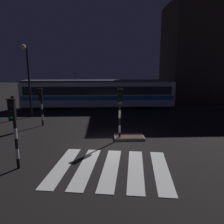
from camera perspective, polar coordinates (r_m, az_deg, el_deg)
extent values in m
plane|color=black|center=(13.35, -0.83, -8.80)|extent=(120.00, 120.00, 0.00)
cube|color=#59595E|center=(24.93, -1.66, 0.75)|extent=(80.00, 0.12, 0.03)
cube|color=#59595E|center=(26.34, -1.71, 1.32)|extent=(80.00, 0.12, 0.03)
cube|color=silver|center=(11.06, -12.70, -13.44)|extent=(1.33, 4.43, 0.02)
cube|color=silver|center=(10.77, -6.66, -13.94)|extent=(1.33, 4.43, 0.02)
cube|color=silver|center=(10.59, -0.33, -14.30)|extent=(1.33, 4.43, 0.02)
cube|color=silver|center=(10.54, 6.15, -14.50)|extent=(1.33, 4.43, 0.02)
cube|color=silver|center=(10.62, 12.61, -14.52)|extent=(1.33, 4.43, 0.02)
cube|color=slate|center=(14.80, 4.43, -6.45)|extent=(1.98, 1.29, 0.16)
cube|color=#4C382D|center=(14.78, 4.44, -6.12)|extent=(1.78, 1.16, 0.02)
cylinder|color=black|center=(11.37, -23.10, -12.13)|extent=(0.14, 0.14, 0.48)
cylinder|color=white|center=(11.19, -23.30, -9.85)|extent=(0.14, 0.14, 0.48)
cylinder|color=black|center=(11.03, -23.49, -7.50)|extent=(0.14, 0.14, 0.48)
cylinder|color=white|center=(10.89, -23.69, -5.09)|extent=(0.14, 0.14, 0.48)
cylinder|color=black|center=(10.78, -23.90, -2.62)|extent=(0.14, 0.14, 0.48)
cylinder|color=white|center=(10.68, -24.10, -0.10)|extent=(0.14, 0.14, 0.48)
cylinder|color=black|center=(10.60, -24.31, 2.46)|extent=(0.14, 0.14, 0.48)
cube|color=black|center=(10.50, -24.49, 0.38)|extent=(0.28, 0.20, 0.90)
sphere|color=black|center=(10.36, -24.84, 1.79)|extent=(0.14, 0.14, 0.14)
sphere|color=black|center=(10.40, -24.71, 0.27)|extent=(0.14, 0.14, 0.14)
sphere|color=green|center=(10.45, -24.59, -1.24)|extent=(0.14, 0.14, 0.14)
cube|color=black|center=(10.43, -24.71, 3.03)|extent=(0.36, 0.24, 0.04)
cylinder|color=black|center=(14.40, 1.97, -6.25)|extent=(0.14, 0.14, 0.49)
cylinder|color=white|center=(14.26, 1.98, -4.39)|extent=(0.14, 0.14, 0.49)
cylinder|color=black|center=(14.13, 2.00, -2.48)|extent=(0.14, 0.14, 0.49)
cylinder|color=white|center=(14.03, 2.01, -0.55)|extent=(0.14, 0.14, 0.49)
cylinder|color=black|center=(13.93, 2.02, 1.42)|extent=(0.14, 0.14, 0.49)
cylinder|color=white|center=(13.86, 2.04, 3.40)|extent=(0.14, 0.14, 0.49)
cylinder|color=black|center=(13.80, 2.05, 5.41)|extent=(0.14, 0.14, 0.49)
cube|color=black|center=(13.67, 2.10, 3.85)|extent=(0.28, 0.20, 0.90)
sphere|color=black|center=(13.53, 2.14, 4.97)|extent=(0.14, 0.14, 0.14)
sphere|color=black|center=(13.56, 2.14, 3.79)|extent=(0.14, 0.14, 0.14)
sphere|color=green|center=(13.60, 2.13, 2.62)|extent=(0.14, 0.14, 0.14)
cube|color=black|center=(13.62, 2.11, 5.90)|extent=(0.36, 0.24, 0.04)
cylinder|color=black|center=(18.76, -17.49, -2.67)|extent=(0.14, 0.14, 0.45)
cylinder|color=white|center=(18.66, -17.57, -1.35)|extent=(0.14, 0.14, 0.45)
cylinder|color=black|center=(18.57, -17.65, 0.00)|extent=(0.14, 0.14, 0.45)
cylinder|color=white|center=(18.49, -17.73, 1.35)|extent=(0.14, 0.14, 0.45)
cylinder|color=black|center=(18.42, -17.81, 2.72)|extent=(0.14, 0.14, 0.45)
cylinder|color=white|center=(18.37, -17.90, 4.09)|extent=(0.14, 0.14, 0.45)
cylinder|color=black|center=(18.32, -17.98, 5.48)|extent=(0.14, 0.14, 0.45)
cube|color=black|center=(18.19, -18.05, 4.24)|extent=(0.28, 0.20, 0.90)
sphere|color=red|center=(18.06, -18.20, 5.08)|extent=(0.14, 0.14, 0.14)
sphere|color=black|center=(18.09, -18.14, 4.19)|extent=(0.14, 0.14, 0.14)
sphere|color=black|center=(18.12, -18.09, 3.32)|extent=(0.14, 0.14, 0.14)
cube|color=black|center=(18.15, -18.14, 5.77)|extent=(0.36, 0.24, 0.04)
cylinder|color=black|center=(22.06, -20.66, 7.21)|extent=(0.18, 0.18, 6.56)
cylinder|color=black|center=(21.67, -21.64, 15.52)|extent=(0.10, 0.90, 0.10)
sphere|color=#F9E08C|center=(21.24, -22.02, 15.37)|extent=(0.44, 0.44, 0.44)
cube|color=silver|center=(25.39, -3.57, 4.77)|extent=(17.10, 2.50, 2.70)
cube|color=blue|center=(24.17, -3.61, 3.60)|extent=(16.76, 0.04, 0.44)
cube|color=blue|center=(26.69, -3.51, 4.33)|extent=(16.76, 0.04, 0.44)
cube|color=black|center=(24.08, -3.63, 5.49)|extent=(16.25, 0.03, 0.90)
cube|color=#4C4C51|center=(25.26, -3.61, 8.04)|extent=(16.76, 2.30, 0.20)
cylinder|color=#262628|center=(25.42, -9.49, 9.05)|extent=(0.08, 0.08, 1.00)
cube|color=black|center=(25.95, 6.92, 1.45)|extent=(2.20, 2.00, 0.35)
cube|color=black|center=(26.12, -13.90, 1.26)|extent=(2.20, 2.00, 0.35)
sphere|color=#F9F2CC|center=(26.70, 15.28, 3.85)|extent=(0.24, 0.24, 0.24)
cube|color=#382D28|center=(35.00, 23.87, 13.73)|extent=(12.04, 8.00, 13.25)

